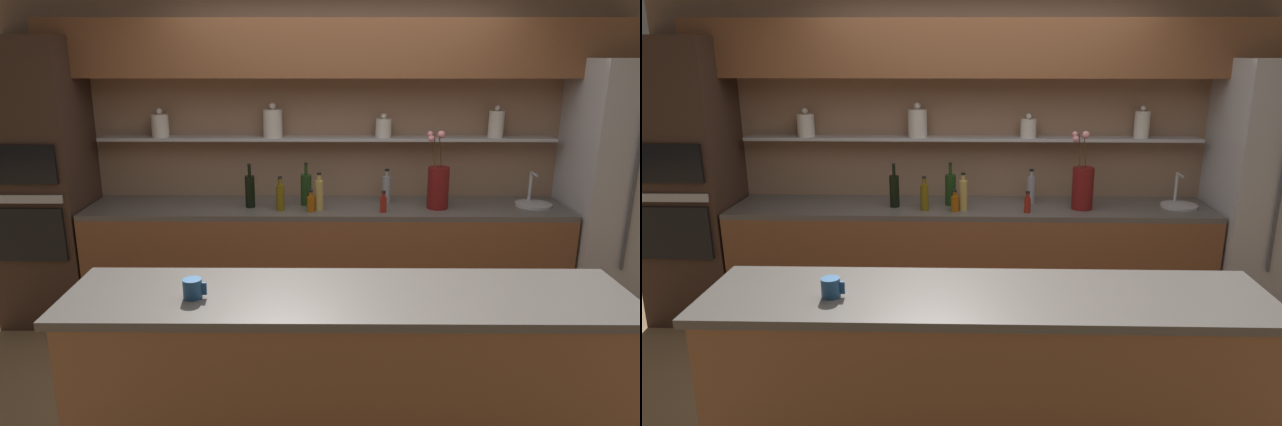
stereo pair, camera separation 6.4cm
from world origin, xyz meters
The scene contains 17 objects.
ground_plane centered at (0.00, 0.00, 0.00)m, with size 12.00×12.00×0.00m, color olive.
back_wall_unit centered at (0.00, 1.53, 1.55)m, with size 5.20×0.44×2.60m.
back_counter_unit centered at (-0.09, 1.24, 0.46)m, with size 3.67×0.62×0.92m.
island_counter centered at (0.00, -0.64, 0.51)m, with size 2.56×0.61×1.02m.
refrigerator centered at (2.18, 1.20, 1.01)m, with size 0.84×0.73×2.03m.
oven_tower centered at (-2.27, 1.24, 1.09)m, with size 0.65×0.64×2.18m.
flower_vase centered at (0.75, 1.17, 1.10)m, with size 0.18×0.16×0.60m.
sink_fixture centered at (1.50, 1.25, 0.95)m, with size 0.27×0.27×0.25m.
bottle_oil_0 centered at (-0.44, 1.10, 1.03)m, with size 0.06×0.06×0.26m.
bottle_wine_1 centered at (-0.25, 1.26, 1.04)m, with size 0.08×0.08×0.33m.
bottle_sauce_2 centered at (0.33, 1.06, 0.99)m, with size 0.05×0.05×0.16m.
bottle_oil_3 centered at (-0.45, 1.19, 1.01)m, with size 0.06×0.06×0.22m.
bottle_spirit_4 centered at (0.38, 1.33, 1.03)m, with size 0.07×0.07×0.27m.
bottle_sauce_5 centered at (-0.21, 1.07, 0.99)m, with size 0.06×0.06×0.16m.
bottle_spirit_6 centered at (-0.15, 1.11, 1.04)m, with size 0.07×0.07×0.28m.
bottle_wine_7 centered at (-0.67, 1.19, 1.05)m, with size 0.07×0.07×0.34m.
coffee_mug centered at (-0.69, -0.70, 1.06)m, with size 0.10×0.08×0.09m.
Camera 2 is at (-0.05, -3.01, 2.07)m, focal length 32.00 mm.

